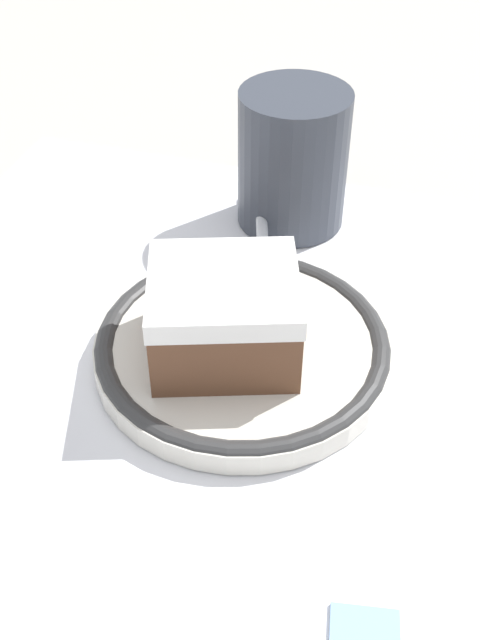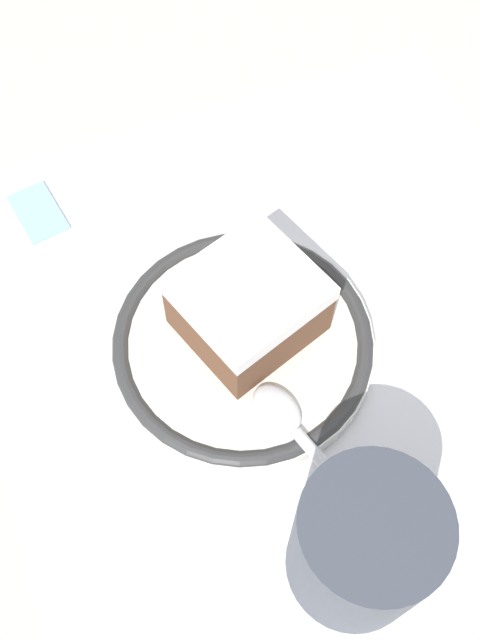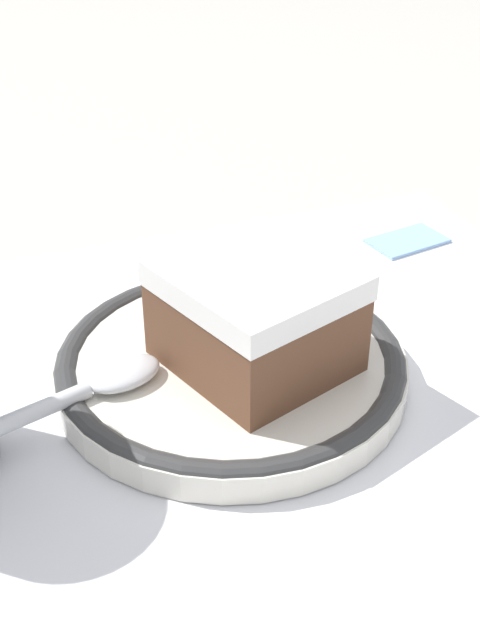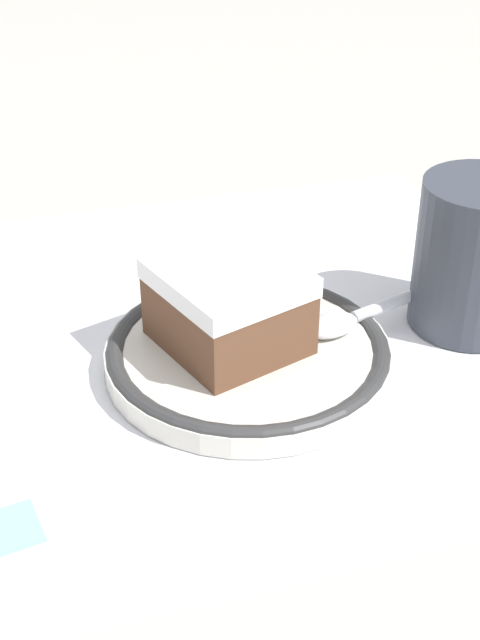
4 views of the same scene
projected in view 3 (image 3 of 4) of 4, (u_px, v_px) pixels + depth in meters
ground_plane at (259, 428)px, 0.38m from camera, size 2.40×2.40×0.00m
placemat at (260, 427)px, 0.38m from camera, size 0.41×0.43×0.00m
plate at (240, 363)px, 0.40m from camera, size 0.17×0.17×0.02m
cake_slice at (256, 316)px, 0.38m from camera, size 0.10×0.10×0.05m
spoon at (58, 402)px, 0.36m from camera, size 0.06×0.15×0.01m
sugar_packet at (408, 237)px, 0.53m from camera, size 0.04×0.05×0.01m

